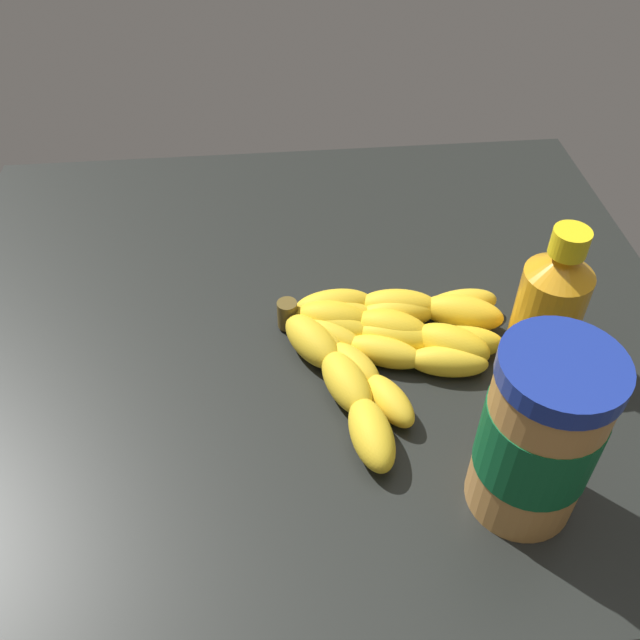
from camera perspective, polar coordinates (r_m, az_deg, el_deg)
name	(u,v)px	position (r cm, az deg, el deg)	size (l,w,h in cm)	color
ground_plane	(309,335)	(70.93, -0.96, -1.24)	(75.89, 66.99, 4.11)	black
banana_bunch	(382,338)	(65.67, 5.16, -1.49)	(22.85, 21.65, 3.62)	yellow
peanut_butter_jar	(539,436)	(52.53, 17.75, -9.18)	(8.64, 8.64, 15.83)	#BF8442
honey_bottle	(551,301)	(65.82, 18.72, 1.51)	(6.23, 6.23, 14.12)	orange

